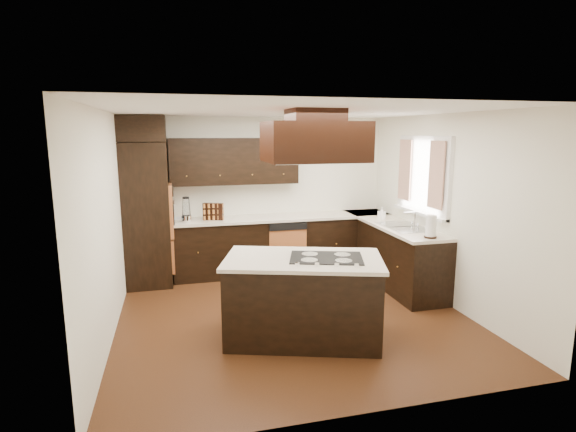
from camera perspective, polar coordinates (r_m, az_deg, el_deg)
The scene contains 30 objects.
floor at distance 5.78m, azimuth 0.52°, elevation -12.50°, with size 4.20×4.20×0.02m, color #593016.
ceiling at distance 5.33m, azimuth 0.56°, elevation 13.30°, with size 4.20×4.20×0.02m, color white.
wall_back at distance 7.45m, azimuth -3.61°, elevation 2.80°, with size 4.20×0.02×2.50m, color white.
wall_front at distance 3.48m, azimuth 9.51°, elevation -6.44°, with size 4.20×0.02×2.50m, color white.
wall_left at distance 5.30m, azimuth -22.12°, elevation -1.18°, with size 0.02×4.20×2.50m, color white.
wall_right at distance 6.29m, azimuth 19.48°, elevation 0.75°, with size 0.02×4.20×2.50m, color white.
oven_column at distance 6.97m, azimuth -17.46°, elevation 0.19°, with size 0.65×0.75×2.12m, color black.
wall_oven_face at distance 6.94m, azimuth -14.60°, elevation 0.81°, with size 0.05×0.62×0.78m, color #C06936.
base_cabinets_back at distance 7.31m, azimuth -2.82°, elevation -3.82°, with size 2.93×0.60×0.88m, color black.
base_cabinets_right at distance 7.06m, azimuth 12.92°, elevation -4.61°, with size 0.60×2.40×0.88m, color black.
countertop_back at distance 7.20m, azimuth -2.83°, elevation -0.30°, with size 2.93×0.63×0.04m, color beige.
countertop_right at distance 6.95m, azimuth 12.97°, elevation -0.95°, with size 0.63×2.40×0.04m, color beige.
upper_cabinets at distance 7.15m, azimuth -6.81°, elevation 6.93°, with size 2.00×0.34×0.72m, color black.
dishwasher_front at distance 7.11m, azimuth -0.02°, elevation -4.59°, with size 0.60×0.05×0.72m, color #C06936.
window_frame at distance 6.68m, azimuth 16.79°, elevation 4.91°, with size 0.06×1.32×1.12m, color white.
window_pane at distance 6.69m, azimuth 17.00°, elevation 4.92°, with size 0.00×1.20×1.00m, color white.
curtain_left at distance 6.28m, azimuth 18.31°, elevation 4.96°, with size 0.02×0.34×0.90m, color beige.
curtain_right at distance 7.00m, azimuth 14.63°, elevation 5.68°, with size 0.02×0.34×0.90m, color beige.
sink_rim at distance 6.65m, azimuth 14.46°, elevation -1.33°, with size 0.52×0.84×0.01m, color silver.
island at distance 5.03m, azimuth 1.92°, elevation -10.59°, with size 1.64×0.89×0.88m, color black.
island_top at distance 4.89m, azimuth 1.95°, elevation -5.56°, with size 1.70×0.95×0.04m, color beige.
cooktop at distance 4.88m, azimuth 4.88°, elevation -5.30°, with size 0.77×0.52×0.01m, color black.
range_hood at distance 4.82m, azimuth 3.42°, elevation 9.40°, with size 1.05×0.72×0.42m, color black.
hood_duct at distance 4.82m, azimuth 3.45°, elevation 12.67°, with size 0.55×0.50×0.13m, color black.
blender_base at distance 6.96m, azimuth -12.75°, elevation -0.34°, with size 0.15×0.15×0.10m, color silver.
blender_pitcher at distance 6.93m, azimuth -12.81°, elevation 1.12°, with size 0.13×0.13×0.26m, color silver.
spice_rack at distance 7.04m, azimuth -9.48°, elevation 0.57°, with size 0.31×0.08×0.26m, color black.
mixing_bowl at distance 7.04m, azimuth -13.90°, elevation -0.45°, with size 0.22×0.22×0.05m, color white.
soap_bottle at distance 7.12m, azimuth 11.82°, elevation 0.33°, with size 0.09×0.09×0.20m, color white.
paper_towel at distance 6.03m, azimuth 17.69°, elevation -1.30°, with size 0.14×0.14×0.29m, color white.
Camera 1 is at (-1.36, -5.14, 2.26)m, focal length 28.00 mm.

